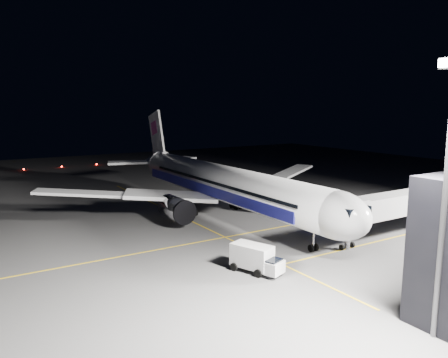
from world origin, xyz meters
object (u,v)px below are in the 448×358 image
floodlight_mast_south (447,176)px  service_truck (256,258)px  airliner (220,183)px  safety_cone_c (305,212)px  jet_bridge (419,200)px  baggage_tug (278,198)px  safety_cone_b (285,202)px  safety_cone_a (295,211)px

floodlight_mast_south → service_truck: floodlight_mast_south is taller
airliner → safety_cone_c: (6.97, 11.87, -4.85)m
floodlight_mast_south → safety_cone_c: 40.35m
floodlight_mast_south → jet_bridge: bearing=126.8°
baggage_tug → service_truck: bearing=-32.0°
floodlight_mast_south → service_truck: 21.12m
service_truck → baggage_tug: size_ratio=2.62×
jet_bridge → safety_cone_b: jet_bridge is taller
airliner → safety_cone_c: bearing=59.6°
jet_bridge → service_truck: 28.03m
airliner → safety_cone_a: 13.31m
floodlight_mast_south → baggage_tug: size_ratio=8.95×
baggage_tug → safety_cone_b: (1.86, -0.07, -0.42)m
safety_cone_a → safety_cone_b: 6.81m
service_truck → safety_cone_c: service_truck is taller
airliner → jet_bridge: 29.31m
floodlight_mast_south → safety_cone_a: bearing=154.3°
jet_bridge → baggage_tug: size_ratio=14.88×
floodlight_mast_south → service_truck: size_ratio=3.41×
airliner → baggage_tug: size_ratio=26.59×
airliner → jet_bridge: size_ratio=1.79×
baggage_tug → floodlight_mast_south: bearing=-14.0°
safety_cone_a → safety_cone_b: safety_cone_a is taller
safety_cone_b → safety_cone_c: 7.92m
safety_cone_a → safety_cone_b: (-6.17, 2.89, -0.07)m
floodlight_mast_south → service_truck: (-17.74, -3.80, -10.82)m
floodlight_mast_south → baggage_tug: (-43.59, 20.09, -11.68)m
jet_bridge → service_truck: (0.26, -27.87, -3.03)m
safety_cone_c → jet_bridge: bearing=21.0°
floodlight_mast_south → safety_cone_c: bearing=152.3°
baggage_tug → airliner: bearing=-69.1°
airliner → safety_cone_b: (-0.66, 14.00, -4.90)m
jet_bridge → safety_cone_c: bearing=-159.0°
service_truck → safety_cone_c: 27.19m
floodlight_mast_south → airliner: bearing=171.7°
safety_cone_a → baggage_tug: bearing=159.8°
jet_bridge → safety_cone_c: size_ratio=54.74×
safety_cone_c → service_truck: bearing=-52.9°
baggage_tug → jet_bridge: bearing=19.6°
floodlight_mast_south → safety_cone_b: size_ratio=39.12×
airliner → floodlight_mast_south: (41.08, -6.01, 7.21)m
airliner → safety_cone_b: size_ratio=116.19×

